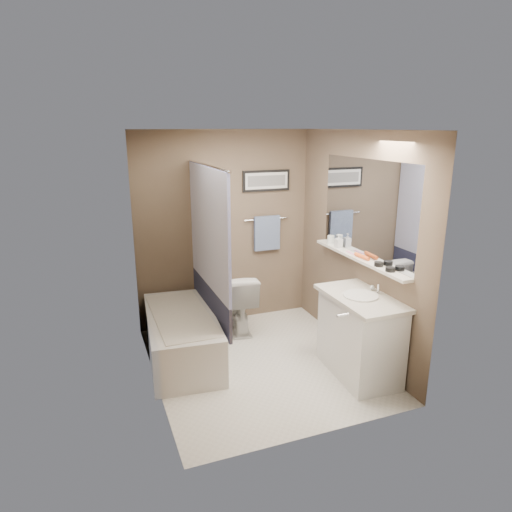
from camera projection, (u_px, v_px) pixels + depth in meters
name	position (u px, v px, depth m)	size (l,w,h in m)	color
ground	(261.00, 363.00, 4.85)	(2.50, 2.50, 0.00)	silver
ceiling	(262.00, 132.00, 4.20)	(2.20, 2.50, 0.04)	white
wall_back	(225.00, 230.00, 5.63)	(2.20, 0.04, 2.40)	brown
wall_front	(322.00, 297.00, 3.42)	(2.20, 0.04, 2.40)	brown
wall_left	(151.00, 267.00, 4.15)	(0.04, 2.50, 2.40)	brown
wall_right	(355.00, 245.00, 4.89)	(0.04, 2.50, 2.40)	brown
tile_surround	(144.00, 272.00, 4.65)	(0.02, 1.55, 2.00)	#BEB190
curtain_rod	(207.00, 165.00, 4.60)	(0.02, 0.02, 1.55)	silver
curtain_upper	(209.00, 228.00, 4.78)	(0.03, 1.45, 1.28)	white
curtain_lower	(211.00, 301.00, 5.01)	(0.03, 1.45, 0.36)	#272A49
mirror	(366.00, 209.00, 4.65)	(0.02, 1.60, 1.00)	silver
shelf	(358.00, 258.00, 4.77)	(0.12, 1.60, 0.03)	silver
towel_bar	(267.00, 219.00, 5.78)	(0.02, 0.02, 0.60)	silver
towel	(267.00, 233.00, 5.81)	(0.34, 0.05, 0.44)	#8AA2C9
art_frame	(266.00, 181.00, 5.66)	(0.62, 0.03, 0.26)	black
art_mat	(267.00, 181.00, 5.65)	(0.56, 0.00, 0.20)	white
art_image	(267.00, 181.00, 5.64)	(0.50, 0.00, 0.13)	#595959
door	(382.00, 312.00, 3.65)	(0.80, 0.02, 2.00)	silver
door_handle	(343.00, 315.00, 3.59)	(0.02, 0.02, 0.10)	silver
bathtub	(182.00, 336.00, 4.91)	(0.70, 1.50, 0.50)	silver
tub_rim	(181.00, 315.00, 4.85)	(0.56, 1.36, 0.02)	beige
toilet	(237.00, 301.00, 5.57)	(0.41, 0.72, 0.74)	silver
vanity	(360.00, 337.00, 4.56)	(0.50, 0.90, 0.80)	silver
countertop	(361.00, 298.00, 4.44)	(0.54, 0.96, 0.04)	beige
sink_basin	(361.00, 295.00, 4.43)	(0.34, 0.34, 0.01)	silver
faucet_spout	(378.00, 289.00, 4.48)	(0.02, 0.02, 0.10)	silver
faucet_knob	(372.00, 288.00, 4.58)	(0.05, 0.05, 0.05)	silver
candle_bowl_near	(390.00, 269.00, 4.29)	(0.09, 0.09, 0.04)	black
candle_bowl_far	(379.00, 264.00, 4.45)	(0.09, 0.09, 0.04)	black
hair_brush_front	(362.00, 256.00, 4.71)	(0.04, 0.04, 0.22)	orange
pink_comb	(350.00, 253.00, 4.91)	(0.03, 0.16, 0.01)	pink
glass_jar	(331.00, 240.00, 5.27)	(0.08, 0.08, 0.10)	white
soap_bottle	(339.00, 241.00, 5.11)	(0.07, 0.07, 0.15)	#999999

